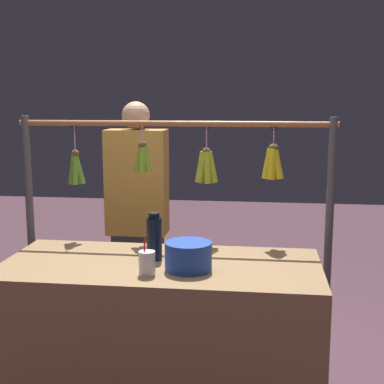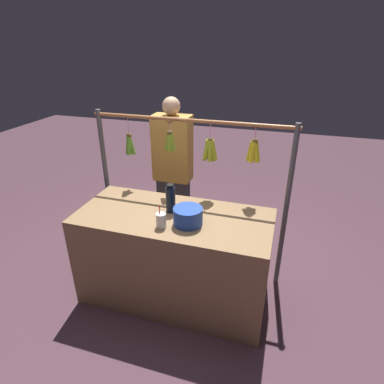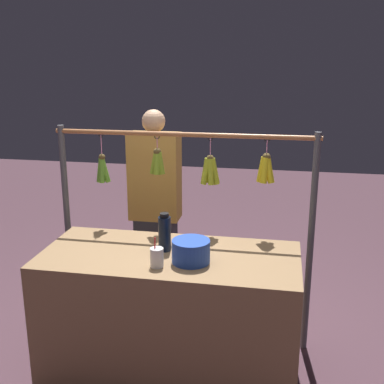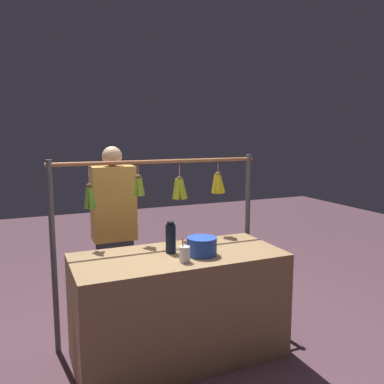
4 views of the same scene
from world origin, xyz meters
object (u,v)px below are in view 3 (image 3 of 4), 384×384
at_px(water_bottle, 165,233).
at_px(blue_bucket, 191,251).
at_px(vendor_person, 156,214).
at_px(drink_cup, 157,257).

bearing_deg(water_bottle, blue_bucket, 143.13).
height_order(water_bottle, blue_bucket, water_bottle).
bearing_deg(blue_bucket, water_bottle, -36.87).
xyz_separation_m(water_bottle, blue_bucket, (-0.19, 0.14, -0.05)).
relative_size(water_bottle, vendor_person, 0.15).
bearing_deg(vendor_person, water_bottle, 108.86).
height_order(water_bottle, drink_cup, water_bottle).
height_order(blue_bucket, drink_cup, drink_cup).
bearing_deg(water_bottle, vendor_person, -71.14).
height_order(blue_bucket, vendor_person, vendor_person).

